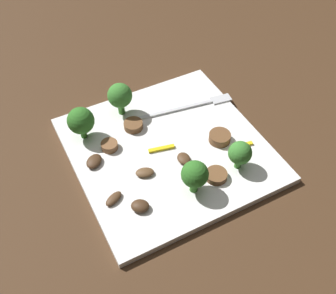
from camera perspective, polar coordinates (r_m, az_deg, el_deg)
The scene contains 18 objects.
ground_plane at distance 0.64m, azimuth 0.00°, elevation -0.70°, with size 1.40×1.40×0.00m, color #422B19.
plate at distance 0.64m, azimuth 0.00°, elevation -0.35°, with size 0.29×0.29×0.01m, color white.
fork at distance 0.70m, azimuth 3.21°, elevation 5.82°, with size 0.18×0.04×0.00m.
broccoli_floret_0 at distance 0.56m, azimuth 3.84°, elevation -3.98°, with size 0.04×0.04×0.06m.
broccoli_floret_1 at distance 0.67m, azimuth -6.89°, elevation 7.24°, with size 0.04×0.04×0.06m.
broccoli_floret_2 at distance 0.64m, azimuth -12.33°, elevation 3.64°, with size 0.04×0.04×0.06m.
broccoli_floret_3 at distance 0.60m, azimuth 10.23°, elevation -0.89°, with size 0.04×0.04×0.05m.
sausage_slice_0 at distance 0.64m, azimuth 7.39°, elevation 1.36°, with size 0.03×0.03×0.01m, color brown.
sausage_slice_1 at distance 0.64m, azimuth -8.35°, elevation 0.21°, with size 0.03×0.03×0.01m, color brown.
sausage_slice_2 at distance 0.66m, azimuth -4.97°, elevation 3.12°, with size 0.03×0.03×0.01m, color brown.
sausage_slice_3 at distance 0.60m, azimuth 6.90°, elevation -4.04°, with size 0.03×0.03×0.01m, color brown.
mushroom_0 at distance 0.57m, azimuth -7.76°, elevation -7.31°, with size 0.03×0.01×0.01m, color #4C331E.
mushroom_1 at distance 0.61m, azimuth 2.27°, elevation -1.65°, with size 0.02×0.02×0.01m, color #4C331E.
mushroom_2 at distance 0.56m, azimuth -3.99°, elevation -8.39°, with size 0.03×0.02×0.01m, color #422B19.
mushroom_3 at distance 0.62m, azimuth -10.51°, elevation -2.00°, with size 0.03×0.02×0.01m, color #422B19.
mushroom_4 at distance 0.60m, azimuth -3.33°, elevation -3.64°, with size 0.03×0.02×0.01m, color brown.
pepper_strip_0 at distance 0.63m, azimuth -1.11°, elevation 0.01°, with size 0.04×0.01×0.00m, color yellow.
pepper_strip_1 at distance 0.64m, azimuth 10.41°, elevation 0.15°, with size 0.04×0.01×0.00m, color yellow.
Camera 1 is at (-0.20, -0.37, 0.49)m, focal length 42.73 mm.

